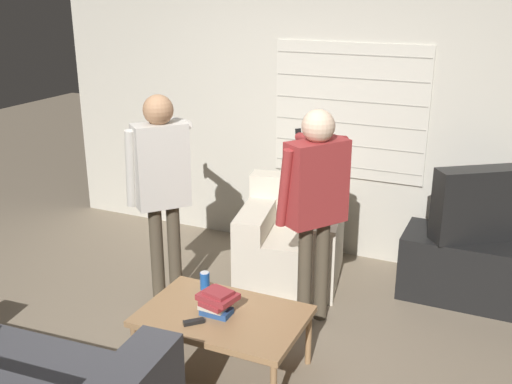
% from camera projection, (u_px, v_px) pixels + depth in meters
% --- Properties ---
extents(ground_plane, '(16.00, 16.00, 0.00)m').
position_uv_depth(ground_plane, '(207.00, 357.00, 4.05)').
color(ground_plane, '#7F705B').
extents(wall_back, '(5.20, 0.08, 2.55)m').
position_uv_depth(wall_back, '(313.00, 115.00, 5.37)').
color(wall_back, '#BCB7A8').
rests_on(wall_back, ground_plane).
extents(armchair_beige, '(0.97, 0.98, 0.82)m').
position_uv_depth(armchair_beige, '(292.00, 240.00, 5.10)').
color(armchair_beige, beige).
rests_on(armchair_beige, ground_plane).
extents(coffee_table, '(1.03, 0.68, 0.42)m').
position_uv_depth(coffee_table, '(223.00, 318.00, 3.79)').
color(coffee_table, '#9E754C').
rests_on(coffee_table, ground_plane).
extents(tv_stand, '(1.08, 0.53, 0.52)m').
position_uv_depth(tv_stand, '(472.00, 269.00, 4.74)').
color(tv_stand, black).
rests_on(tv_stand, ground_plane).
extents(tv, '(0.70, 0.58, 0.57)m').
position_uv_depth(tv, '(480.00, 204.00, 4.56)').
color(tv, black).
rests_on(tv, tv_stand).
extents(person_left_standing, '(0.53, 0.79, 1.66)m').
position_uv_depth(person_left_standing, '(161.00, 176.00, 4.40)').
color(person_left_standing, '#4C4233').
rests_on(person_left_standing, ground_plane).
extents(person_right_standing, '(0.56, 0.79, 1.60)m').
position_uv_depth(person_right_standing, '(315.00, 191.00, 4.18)').
color(person_right_standing, '#4C4233').
rests_on(person_right_standing, ground_plane).
extents(book_stack, '(0.26, 0.22, 0.16)m').
position_uv_depth(book_stack, '(217.00, 302.00, 3.75)').
color(book_stack, '#284C89').
rests_on(book_stack, coffee_table).
extents(soda_can, '(0.07, 0.07, 0.13)m').
position_uv_depth(soda_can, '(205.00, 281.00, 4.07)').
color(soda_can, '#194C9E').
rests_on(soda_can, coffee_table).
extents(spare_remote, '(0.12, 0.12, 0.02)m').
position_uv_depth(spare_remote, '(194.00, 322.00, 3.66)').
color(spare_remote, black).
rests_on(spare_remote, coffee_table).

